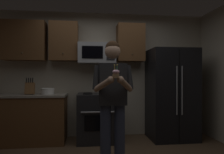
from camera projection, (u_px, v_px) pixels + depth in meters
wall_back at (103, 74)px, 4.42m from camera, size 4.40×0.10×2.60m
oven_range at (97, 117)px, 4.02m from camera, size 0.76×0.70×0.93m
microwave at (97, 53)px, 4.14m from camera, size 0.74×0.41×0.40m
refrigerator at (171, 94)px, 4.16m from camera, size 0.90×0.75×1.80m
cabinet_row_upper at (68, 42)px, 4.12m from camera, size 2.78×0.36×0.76m
counter_left at (28, 118)px, 3.89m from camera, size 1.44×0.66×0.92m
knife_block at (30, 88)px, 3.84m from camera, size 0.16×0.15×0.32m
bowl_large_white at (48, 91)px, 3.90m from camera, size 0.25×0.25×0.12m
person at (113, 95)px, 2.88m from camera, size 0.60×0.48×1.76m
cupcake at (116, 74)px, 2.55m from camera, size 0.09×0.09×0.17m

